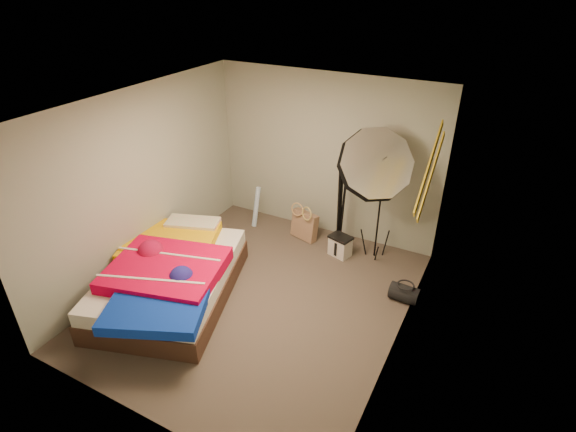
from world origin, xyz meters
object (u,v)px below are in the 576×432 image
Objects in this scene: bed at (170,276)px; wrapping_roll at (256,207)px; photo_umbrella at (374,165)px; duffel_bag at (404,293)px; camera_tripod at (341,199)px; tote_bag at (305,225)px; camera_case at (340,246)px.

wrapping_roll is at bearing 89.39° from bed.
photo_umbrella is (1.95, 1.92, 1.19)m from bed.
bed is at bearing -151.56° from duffel_bag.
wrapping_roll is 0.47× the size of camera_tripod.
tote_bag is 0.65× the size of wrapping_roll.
duffel_bag is (1.11, -0.58, -0.04)m from camera_case.
photo_umbrella is at bearing 6.61° from tote_bag.
tote_bag is at bearing 1.19° from wrapping_roll.
tote_bag is 1.96m from duffel_bag.
camera_case is (0.68, -0.20, -0.07)m from tote_bag.
wrapping_roll is 0.27× the size of bed.
tote_bag is 0.30× the size of camera_tripod.
tote_bag is 0.17× the size of bed.
wrapping_roll is at bearing -170.31° from camera_case.
camera_tripod reaches higher than camera_case.
wrapping_roll is 1.57m from camera_case.
camera_tripod is at bearing 137.10° from camera_case.
bed is at bearing -125.47° from camera_tripod.
wrapping_roll is 2.07m from bed.
bed reaches higher than duffel_bag.
photo_umbrella is (-0.73, 0.61, 1.39)m from duffel_bag.
wrapping_roll is 0.32× the size of photo_umbrella.
camera_case is 2.46m from bed.
photo_umbrella reaches higher than duffel_bag.
camera_tripod reaches higher than bed.
wrapping_roll is (-0.86, -0.02, 0.12)m from tote_bag.
wrapping_roll is at bearing -163.00° from tote_bag.
camera_case is at bearing -6.74° from wrapping_roll.
camera_tripod is (-1.21, 0.75, 0.71)m from duffel_bag.
camera_tripod is at bearing 54.53° from bed.
wrapping_roll is 1.52m from camera_tripod.
camera_case is at bearing 50.31° from bed.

